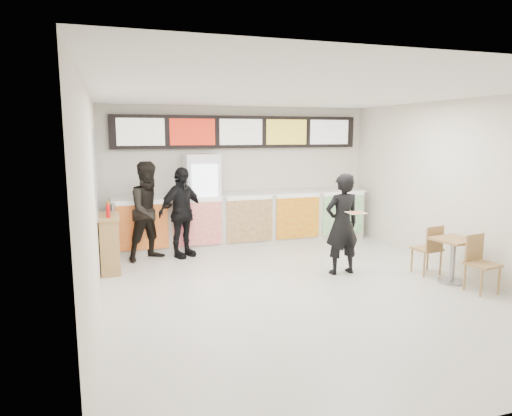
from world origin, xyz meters
name	(u,v)px	position (x,y,z in m)	size (l,w,h in m)	color
floor	(301,290)	(0.00, 0.00, 0.00)	(7.00, 7.00, 0.00)	beige
ceiling	(304,93)	(0.00, 0.00, 3.00)	(7.00, 7.00, 0.00)	white
wall_back	(240,175)	(0.00, 3.50, 1.50)	(6.00, 6.00, 0.00)	silver
wall_left	(92,204)	(-3.00, 0.00, 1.50)	(7.00, 7.00, 0.00)	silver
wall_right	(464,188)	(3.00, 0.00, 1.50)	(7.00, 7.00, 0.00)	silver
service_counter	(245,219)	(0.00, 3.09, 0.57)	(5.56, 0.77, 1.14)	silver
menu_board	(240,132)	(0.00, 3.41, 2.45)	(5.50, 0.14, 0.70)	black
drinks_fridge	(202,201)	(-0.93, 3.11, 1.00)	(0.70, 0.67, 2.00)	white
mirror_panel	(96,171)	(-2.99, 2.45, 1.75)	(0.01, 2.00, 1.50)	#B2B7BF
customer_main	(342,224)	(1.00, 0.58, 0.88)	(0.64, 0.42, 1.75)	black
customer_left	(150,211)	(-2.06, 2.55, 0.95)	(0.92, 0.72, 1.90)	black
customer_mid	(181,213)	(-1.46, 2.52, 0.89)	(1.04, 0.43, 1.78)	black
pizza_slice	(356,212)	(1.00, 0.13, 1.16)	(0.36, 0.36, 0.02)	beige
cafe_table	(453,252)	(2.50, -0.42, 0.51)	(0.68, 1.54, 0.87)	#A18049
condiment_ledge	(110,243)	(-2.82, 1.98, 0.51)	(0.36, 0.89, 1.19)	#A18049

